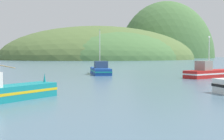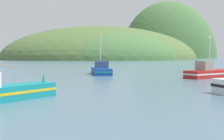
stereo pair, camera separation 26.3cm
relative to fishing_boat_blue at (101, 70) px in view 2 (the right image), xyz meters
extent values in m
ellipsoid|color=#47703D|center=(34.15, 136.25, -0.71)|extent=(100.76, 80.61, 37.54)
ellipsoid|color=#47703D|center=(105.93, 203.22, -0.71)|extent=(85.92, 68.74, 99.27)
ellipsoid|color=#516B38|center=(32.35, 147.49, -0.71)|extent=(125.64, 100.52, 42.28)
cube|color=#19479E|center=(0.01, 0.12, -0.19)|extent=(3.42, 9.02, 1.03)
cube|color=teal|center=(0.01, 0.12, -0.14)|extent=(3.46, 9.11, 0.19)
cone|color=#19479E|center=(0.44, 4.15, 0.67)|extent=(0.22, 0.22, 0.70)
cube|color=#334C6B|center=(-0.07, -0.64, 0.88)|extent=(2.20, 2.64, 1.11)
cylinder|color=silver|center=(0.09, 0.88, 3.34)|extent=(0.12, 0.12, 6.04)
cube|color=teal|center=(0.09, 0.88, 6.48)|extent=(0.07, 0.36, 0.20)
cube|color=red|center=(13.22, -10.60, -0.19)|extent=(8.86, 5.29, 1.04)
cube|color=white|center=(13.22, -10.60, -0.14)|extent=(8.95, 5.35, 0.19)
cube|color=gray|center=(11.86, -11.12, 0.97)|extent=(2.17, 2.20, 1.28)
cylinder|color=silver|center=(12.92, -10.71, 2.55)|extent=(0.12, 0.12, 4.45)
cube|color=white|center=(12.92, -10.71, 4.90)|extent=(0.35, 0.16, 0.20)
cone|color=#147F84|center=(-9.89, -23.88, 0.68)|extent=(0.28, 0.28, 0.70)
camera|label=1|loc=(-10.99, -48.53, 2.50)|focal=49.69mm
camera|label=2|loc=(-10.74, -48.60, 2.50)|focal=49.69mm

